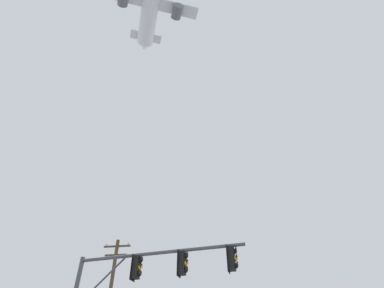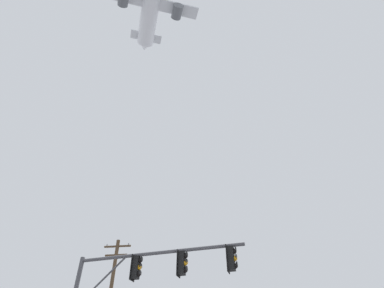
% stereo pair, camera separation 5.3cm
% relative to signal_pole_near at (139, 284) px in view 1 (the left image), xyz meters
% --- Properties ---
extents(signal_pole_near, '(7.44, 1.44, 6.24)m').
position_rel_signal_pole_near_xyz_m(signal_pole_near, '(0.00, 0.00, 0.00)').
color(signal_pole_near, '#4C4C51').
rests_on(signal_pole_near, ground).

